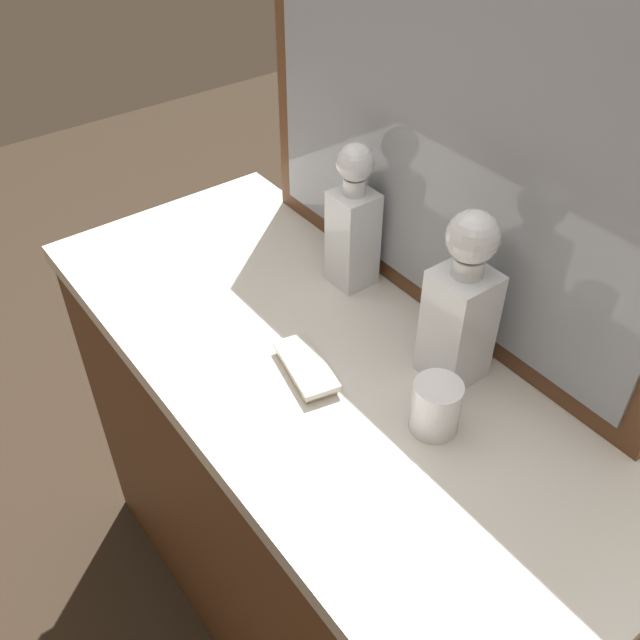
{
  "coord_description": "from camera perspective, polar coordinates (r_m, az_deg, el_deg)",
  "views": [
    {
      "loc": [
        0.68,
        -0.51,
        1.67
      ],
      "look_at": [
        0.0,
        0.0,
        0.94
      ],
      "focal_mm": 39.26,
      "sensor_mm": 36.0,
      "label": 1
    }
  ],
  "objects": [
    {
      "name": "dresser_mirror",
      "position": [
        1.12,
        10.27,
        14.88
      ],
      "size": [
        0.9,
        0.03,
        0.67
      ],
      "color": "brown",
      "rests_on": "dresser"
    },
    {
      "name": "crystal_tumbler_far_right",
      "position": [
        1.05,
        9.4,
        -7.13
      ],
      "size": [
        0.07,
        0.07,
        0.09
      ],
      "color": "white",
      "rests_on": "dresser"
    },
    {
      "name": "silver_brush_left",
      "position": [
        1.14,
        -1.15,
        -3.94
      ],
      "size": [
        0.15,
        0.09,
        0.02
      ],
      "color": "#B7A88C",
      "rests_on": "dresser"
    },
    {
      "name": "crystal_decanter_rear",
      "position": [
        1.27,
        2.71,
        7.33
      ],
      "size": [
        0.07,
        0.07,
        0.28
      ],
      "color": "white",
      "rests_on": "dresser"
    },
    {
      "name": "ground_plane",
      "position": [
        1.88,
        0.0,
        -22.52
      ],
      "size": [
        6.0,
        6.0,
        0.0
      ],
      "primitive_type": "plane",
      "color": "#2D2319"
    },
    {
      "name": "crystal_decanter_center",
      "position": [
        1.09,
        11.32,
        0.45
      ],
      "size": [
        0.09,
        0.09,
        0.3
      ],
      "color": "white",
      "rests_on": "dresser"
    },
    {
      "name": "dresser",
      "position": [
        1.51,
        0.0,
        -14.99
      ],
      "size": [
        1.2,
        0.52,
        0.86
      ],
      "color": "brown",
      "rests_on": "ground_plane"
    }
  ]
}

